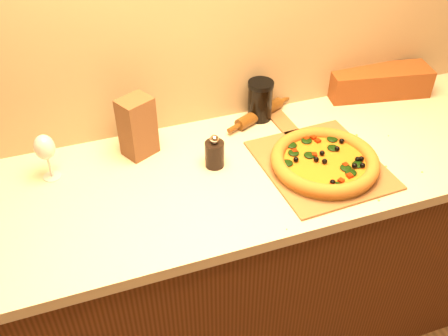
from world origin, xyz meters
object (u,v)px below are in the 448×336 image
pizza_peel (318,162)px  pizza (325,161)px  rolling_pin (260,114)px  wine_glass (45,148)px  dark_jar (260,100)px  pepper_grinder (215,153)px

pizza_peel → pizza: size_ratio=1.62×
rolling_pin → wine_glass: 0.79m
pizza → wine_glass: bearing=163.2°
pizza → dark_jar: dark_jar is taller
pizza → pepper_grinder: 0.37m
pizza_peel → dark_jar: size_ratio=3.77×
pizza → pepper_grinder: pepper_grinder is taller
rolling_pin → pizza_peel: bearing=-75.4°
pizza → rolling_pin: pizza is taller
pizza_peel → wine_glass: bearing=162.9°
pepper_grinder → rolling_pin: (0.25, 0.22, -0.03)m
pizza → dark_jar: bearing=102.8°
pizza → dark_jar: (-0.08, 0.36, 0.05)m
pepper_grinder → pizza_peel: bearing=-17.2°
wine_glass → rolling_pin: bearing=7.0°
pizza_peel → rolling_pin: rolling_pin is taller
pizza → wine_glass: 0.91m
pepper_grinder → dark_jar: size_ratio=0.79×
rolling_pin → pizza: bearing=-76.7°
pepper_grinder → rolling_pin: 0.33m
pizza_peel → wine_glass: (-0.86, 0.22, 0.11)m
pepper_grinder → wine_glass: bearing=167.2°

